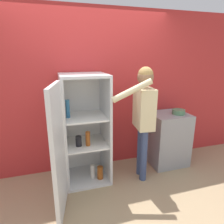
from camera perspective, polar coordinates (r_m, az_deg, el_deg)
ground_plane at (r=2.88m, az=-1.28°, el=-24.02°), size 12.00×12.00×0.00m
wall_back at (r=3.21m, az=-6.20°, el=5.56°), size 7.00×0.06×2.55m
refrigerator at (r=2.87m, az=-9.14°, el=-5.90°), size 0.82×1.27×1.61m
person at (r=2.90m, az=8.95°, el=0.74°), size 0.68×0.53×1.70m
counter at (r=3.63m, az=15.56°, el=-7.33°), size 0.62×0.55×0.91m
bowl at (r=3.48m, az=18.48°, el=0.05°), size 0.21×0.21×0.08m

